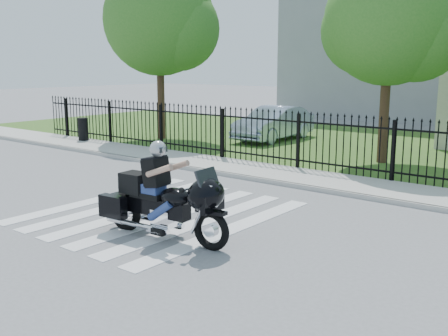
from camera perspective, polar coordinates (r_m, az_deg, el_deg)
The scene contains 12 objects.
ground at distance 11.91m, azimuth -6.96°, elevation -4.84°, with size 120.00×120.00×0.00m, color slate.
crosswalk at distance 11.91m, azimuth -6.96°, elevation -4.81°, with size 5.00×5.50×0.01m, color silver, non-canonical shape.
sidewalk at distance 15.70m, azimuth 6.13°, elevation -0.69°, with size 40.00×2.00×0.12m, color #ADAAA3.
curb at distance 14.88m, azimuth 4.06°, elevation -1.31°, with size 40.00×0.12×0.12m, color #ADAAA3.
grass_strip at distance 21.86m, azimuth 16.05°, elevation 2.16°, with size 40.00×12.00×0.02m, color #2F591E.
iron_fence at distance 16.39m, azimuth 8.07°, elevation 2.76°, with size 26.00×0.04×1.80m.
tree_left at distance 23.55m, azimuth -7.07°, elevation 15.73°, with size 4.80×4.80×7.58m.
tree_mid at distance 18.32m, azimuth 17.57°, elevation 15.04°, with size 4.20×4.20×6.78m.
building_tall at distance 35.90m, azimuth 20.97°, elevation 14.83°, with size 15.00×10.00×12.00m, color gray.
motorcycle_rider at distance 10.00m, azimuth -6.81°, elevation -3.28°, with size 2.91×1.02×1.92m.
parked_car at distance 23.10m, azimuth 5.45°, elevation 4.88°, with size 1.56×4.48×1.47m, color #ACBBD8.
litter_bin at distance 22.96m, azimuth -15.08°, elevation 4.10°, with size 0.42×0.42×0.95m, color black.
Camera 1 is at (8.21, -7.99, 3.27)m, focal length 42.00 mm.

